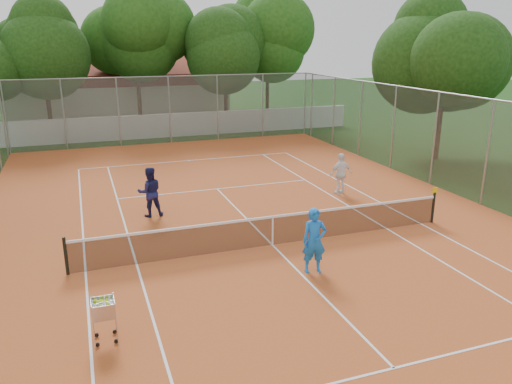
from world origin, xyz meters
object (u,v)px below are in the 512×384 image
object	(u,v)px
clubhouse	(118,90)
tennis_net	(273,230)
player_far_left	(150,192)
player_far_right	(341,174)
player_near	(314,241)
ball_hopper	(104,319)

from	to	relation	value
clubhouse	tennis_net	bearing A→B (deg)	-86.05
player_far_left	player_far_right	distance (m)	7.70
player_near	player_far_left	distance (m)	6.97
player_far_right	ball_hopper	xyz separation A→B (m)	(-9.75, -7.61, -0.33)
player_far_left	ball_hopper	xyz separation A→B (m)	(-2.04, -7.51, -0.38)
player_far_left	ball_hopper	distance (m)	7.79
player_far_left	player_far_right	world-z (taller)	player_far_left
tennis_net	player_far_right	size ratio (longest dim) A/B	7.01
clubhouse	player_far_left	size ratio (longest dim) A/B	9.17
player_far_left	clubhouse	bearing A→B (deg)	-92.76
tennis_net	ball_hopper	distance (m)	6.27
player_near	player_far_left	xyz separation A→B (m)	(-3.51, 6.02, -0.01)
player_far_right	ball_hopper	world-z (taller)	player_far_right
tennis_net	player_far_left	bearing A→B (deg)	128.28
clubhouse	player_far_right	xyz separation A→B (m)	(6.58, -24.95, -1.33)
clubhouse	player_far_right	world-z (taller)	clubhouse
player_far_left	ball_hopper	world-z (taller)	player_far_left
player_near	player_far_left	bearing A→B (deg)	132.06
tennis_net	player_near	distance (m)	2.14
tennis_net	player_near	bearing A→B (deg)	-79.43
player_near	player_far_right	bearing A→B (deg)	67.39
tennis_net	clubhouse	distance (m)	29.12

